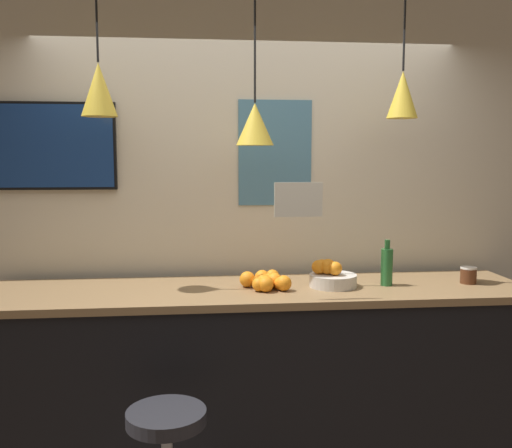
{
  "coord_description": "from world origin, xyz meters",
  "views": [
    {
      "loc": [
        -0.32,
        -2.25,
        1.81
      ],
      "look_at": [
        0.0,
        0.77,
        1.46
      ],
      "focal_mm": 40.0,
      "sensor_mm": 36.0,
      "label": 1
    }
  ],
  "objects_px": {
    "fruit_bowl": "(331,276)",
    "spread_jar": "(468,275)",
    "juice_bottle": "(387,266)",
    "mounted_tv": "(51,146)"
  },
  "relations": [
    {
      "from": "fruit_bowl",
      "to": "mounted_tv",
      "type": "relative_size",
      "value": 0.35
    },
    {
      "from": "juice_bottle",
      "to": "mounted_tv",
      "type": "xyz_separation_m",
      "value": [
        -1.87,
        0.41,
        0.66
      ]
    },
    {
      "from": "fruit_bowl",
      "to": "juice_bottle",
      "type": "xyz_separation_m",
      "value": [
        0.31,
        -0.0,
        0.05
      ]
    },
    {
      "from": "fruit_bowl",
      "to": "spread_jar",
      "type": "xyz_separation_m",
      "value": [
        0.79,
        -0.0,
        -0.01
      ]
    },
    {
      "from": "juice_bottle",
      "to": "mounted_tv",
      "type": "bearing_deg",
      "value": 167.56
    },
    {
      "from": "spread_jar",
      "to": "juice_bottle",
      "type": "bearing_deg",
      "value": 180.0
    },
    {
      "from": "mounted_tv",
      "to": "spread_jar",
      "type": "bearing_deg",
      "value": -9.98
    },
    {
      "from": "juice_bottle",
      "to": "spread_jar",
      "type": "distance_m",
      "value": 0.48
    },
    {
      "from": "fruit_bowl",
      "to": "spread_jar",
      "type": "bearing_deg",
      "value": -0.17
    },
    {
      "from": "fruit_bowl",
      "to": "juice_bottle",
      "type": "bearing_deg",
      "value": -0.42
    }
  ]
}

